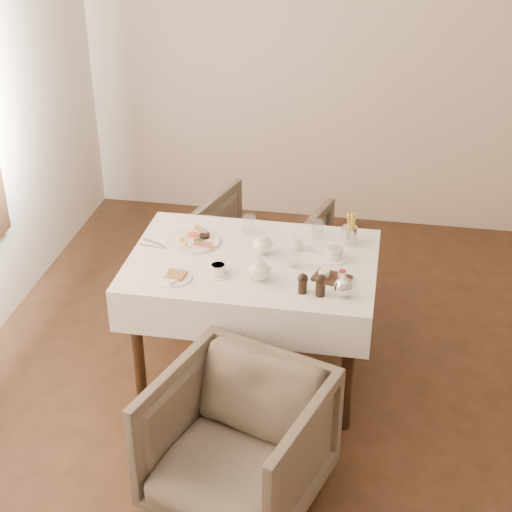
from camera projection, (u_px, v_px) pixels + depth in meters
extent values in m
plane|color=black|center=(360.00, 443.00, 3.95)|extent=(5.00, 5.00, 0.00)
plane|color=beige|center=(397.00, 32.00, 5.37)|extent=(4.50, 0.00, 4.50)
cube|color=black|center=(253.00, 265.00, 4.07)|extent=(1.20, 0.80, 0.04)
cube|color=white|center=(253.00, 278.00, 4.11)|extent=(1.28, 0.88, 0.23)
cylinder|color=black|center=(173.00, 282.00, 4.63)|extent=(0.06, 0.06, 0.70)
cylinder|color=black|center=(357.00, 300.00, 4.46)|extent=(0.06, 0.06, 0.70)
cylinder|color=black|center=(138.00, 350.00, 4.05)|extent=(0.06, 0.06, 0.70)
cylinder|color=black|center=(347.00, 373.00, 3.88)|extent=(0.06, 0.06, 0.70)
imported|color=brown|center=(238.00, 444.00, 3.48)|extent=(0.89, 0.91, 0.66)
imported|color=brown|center=(260.00, 253.00, 4.97)|extent=(0.89, 0.90, 0.67)
cylinder|color=white|center=(192.00, 241.00, 4.21)|extent=(0.30, 0.30, 0.01)
ellipsoid|color=#D04925|center=(193.00, 234.00, 4.25)|extent=(0.07, 0.07, 0.03)
cylinder|color=brown|center=(202.00, 231.00, 4.28)|extent=(0.10, 0.09, 0.03)
cylinder|color=black|center=(204.00, 236.00, 4.23)|extent=(0.05, 0.05, 0.02)
cube|color=maroon|center=(204.00, 245.00, 4.15)|extent=(0.10, 0.05, 0.01)
ellipsoid|color=#264C19|center=(199.00, 240.00, 4.20)|extent=(0.06, 0.05, 0.02)
cylinder|color=white|center=(173.00, 277.00, 3.88)|extent=(0.18, 0.18, 0.01)
cube|color=brown|center=(176.00, 275.00, 3.89)|extent=(0.10, 0.09, 0.01)
cube|color=white|center=(166.00, 278.00, 3.87)|extent=(0.15, 0.13, 0.02)
cylinder|color=white|center=(296.00, 243.00, 4.13)|extent=(0.08, 0.08, 0.07)
cylinder|color=white|center=(218.00, 274.00, 3.91)|extent=(0.12, 0.12, 0.01)
cylinder|color=white|center=(218.00, 269.00, 3.90)|extent=(0.09, 0.09, 0.05)
cylinder|color=olive|center=(218.00, 265.00, 3.89)|extent=(0.07, 0.07, 0.00)
cylinder|color=white|center=(334.00, 258.00, 4.05)|extent=(0.14, 0.14, 0.01)
cylinder|color=white|center=(335.00, 253.00, 4.03)|extent=(0.11, 0.11, 0.06)
cylinder|color=olive|center=(335.00, 248.00, 4.02)|extent=(0.08, 0.08, 0.00)
cylinder|color=silver|center=(249.00, 225.00, 4.28)|extent=(0.09, 0.09, 0.10)
cylinder|color=silver|center=(293.00, 258.00, 3.97)|extent=(0.08, 0.08, 0.09)
cylinder|color=silver|center=(318.00, 229.00, 4.24)|extent=(0.08, 0.08, 0.09)
cube|color=black|center=(332.00, 278.00, 3.87)|extent=(0.20, 0.16, 0.02)
cylinder|color=white|center=(324.00, 273.00, 3.87)|extent=(0.06, 0.06, 0.03)
cylinder|color=maroon|center=(342.00, 274.00, 3.86)|extent=(0.04, 0.04, 0.03)
cylinder|color=silver|center=(349.00, 235.00, 4.18)|extent=(0.08, 0.08, 0.10)
cube|color=silver|center=(157.00, 244.00, 4.19)|extent=(0.19, 0.10, 0.00)
cube|color=silver|center=(155.00, 247.00, 4.16)|extent=(0.19, 0.04, 0.00)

